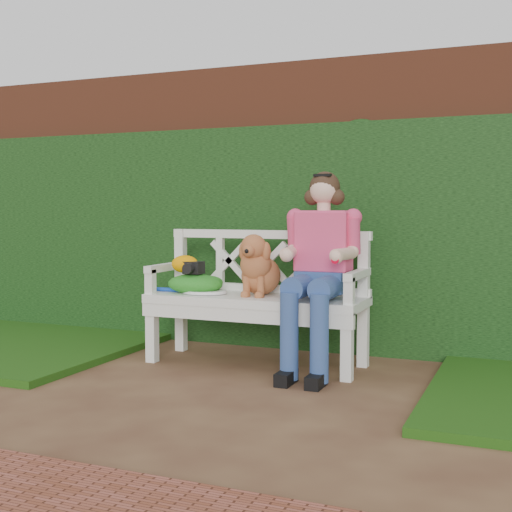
% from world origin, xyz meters
% --- Properties ---
extents(ground, '(60.00, 60.00, 0.00)m').
position_xyz_m(ground, '(0.00, 0.00, 0.00)').
color(ground, '#4B2C1E').
extents(brick_wall, '(10.00, 0.30, 2.20)m').
position_xyz_m(brick_wall, '(0.00, 1.90, 1.10)').
color(brick_wall, brown).
rests_on(brick_wall, ground).
extents(ivy_hedge, '(10.00, 0.18, 1.70)m').
position_xyz_m(ivy_hedge, '(0.00, 1.68, 0.85)').
color(ivy_hedge, '#296020').
rests_on(ivy_hedge, ground).
extents(garden_bench, '(1.63, 0.75, 0.48)m').
position_xyz_m(garden_bench, '(-0.12, 1.04, 0.24)').
color(garden_bench, white).
rests_on(garden_bench, ground).
extents(seated_woman, '(0.69, 0.81, 1.25)m').
position_xyz_m(seated_woman, '(0.36, 1.02, 0.63)').
color(seated_woman, '#ED5D8A').
rests_on(seated_woman, ground).
extents(dog, '(0.39, 0.46, 0.43)m').
position_xyz_m(dog, '(-0.09, 1.05, 0.69)').
color(dog, '#B26C3C').
rests_on(dog, garden_bench).
extents(tennis_racket, '(0.67, 0.44, 0.03)m').
position_xyz_m(tennis_racket, '(-0.51, 0.98, 0.49)').
color(tennis_racket, white).
rests_on(tennis_racket, garden_bench).
extents(green_bag, '(0.49, 0.44, 0.14)m').
position_xyz_m(green_bag, '(-0.56, 0.99, 0.55)').
color(green_bag, '#31862C').
rests_on(green_bag, garden_bench).
extents(camera_item, '(0.14, 0.11, 0.09)m').
position_xyz_m(camera_item, '(-0.57, 0.98, 0.66)').
color(camera_item, black).
rests_on(camera_item, green_bag).
extents(baseball_glove, '(0.23, 0.19, 0.13)m').
position_xyz_m(baseball_glove, '(-0.65, 1.01, 0.68)').
color(baseball_glove, '#F59600').
rests_on(baseball_glove, green_bag).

